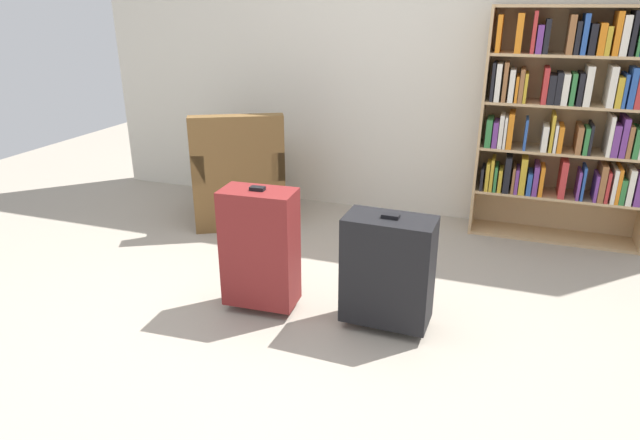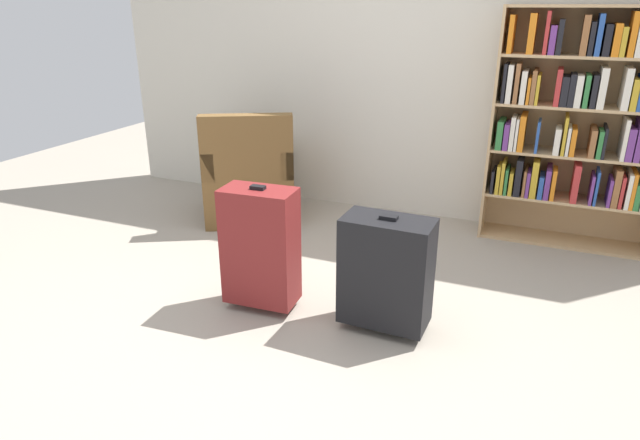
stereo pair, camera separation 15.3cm
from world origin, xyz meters
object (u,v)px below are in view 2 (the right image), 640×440
object	(u,v)px
bookshelf	(584,121)
suitcase_dark_red	(260,246)
armchair	(250,180)
suitcase_black	(386,271)
mug	(289,227)

from	to	relation	value
bookshelf	suitcase_dark_red	xyz separation A→B (m)	(-1.63, -1.70, -0.52)
armchair	suitcase_black	distance (m)	1.94
suitcase_black	suitcase_dark_red	world-z (taller)	suitcase_dark_red
bookshelf	armchair	size ratio (longest dim) A/B	1.76
suitcase_black	mug	bearing A→B (deg)	135.98
mug	suitcase_dark_red	distance (m)	1.18
armchair	mug	size ratio (longest dim) A/B	7.88
suitcase_black	bookshelf	bearing A→B (deg)	61.21
mug	suitcase_black	xyz separation A→B (m)	(1.06, -1.02, 0.30)
suitcase_dark_red	armchair	bearing A→B (deg)	121.71
bookshelf	suitcase_black	size ratio (longest dim) A/B	2.51
mug	armchair	bearing A→B (deg)	156.04
bookshelf	mug	distance (m)	2.24
mug	suitcase_dark_red	size ratio (longest dim) A/B	0.16
mug	suitcase_dark_red	bearing A→B (deg)	-72.54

